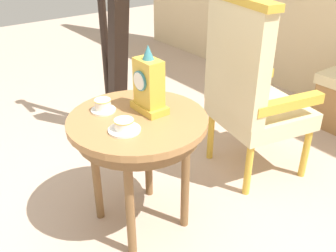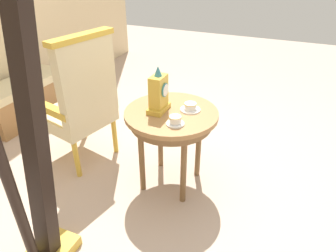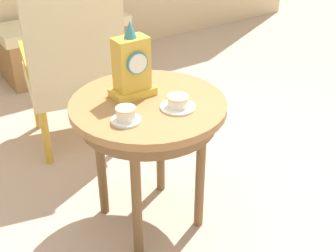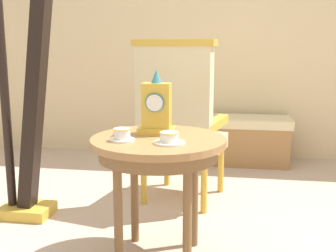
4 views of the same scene
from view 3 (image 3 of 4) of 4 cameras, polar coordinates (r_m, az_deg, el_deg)
ground_plane at (r=2.38m, az=-0.18°, el=-10.88°), size 10.00×10.00×0.00m
side_table at (r=2.04m, az=-2.43°, el=1.00°), size 0.68×0.68×0.65m
teacup_left at (r=1.84m, az=-5.19°, el=1.35°), size 0.12×0.12×0.06m
teacup_right at (r=1.93m, az=1.25°, el=2.85°), size 0.15×0.15×0.06m
mantel_clock at (r=2.00m, az=-4.47°, el=7.20°), size 0.19×0.11×0.34m
armchair at (r=2.68m, az=-11.59°, el=8.43°), size 0.64×0.63×1.14m
window_bench at (r=3.91m, az=-12.48°, el=9.56°), size 1.03×0.40×0.44m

